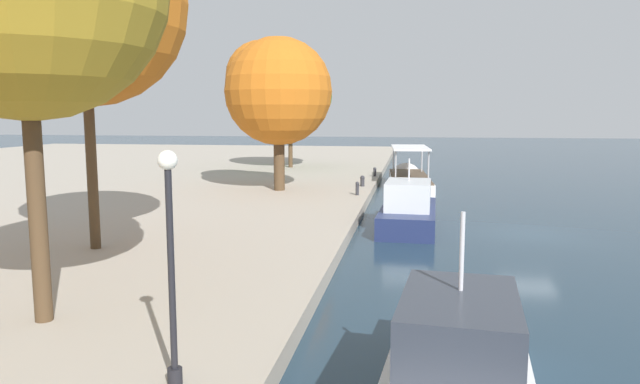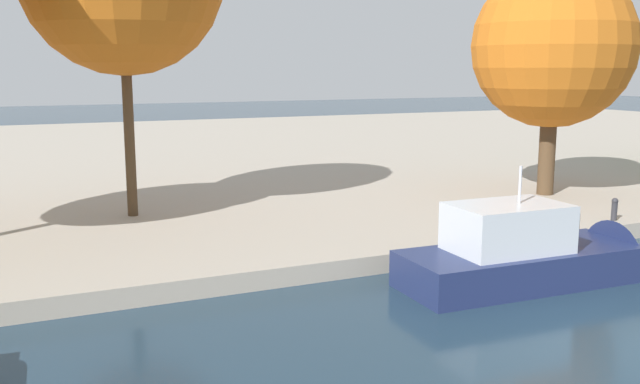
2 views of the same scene
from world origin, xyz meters
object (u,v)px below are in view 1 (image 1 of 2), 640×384
(motor_yacht_1, at_px, (409,213))
(mooring_bollard_1, at_px, (357,188))
(mooring_bollard_2, at_px, (375,171))
(tree_3, at_px, (88,1))
(tree_1, at_px, (293,98))
(tree_0, at_px, (274,87))
(motor_yacht_0, at_px, (458,366))
(mooring_bollard_0, at_px, (362,181))
(tour_boat_2, at_px, (409,182))
(lamp_post, at_px, (171,257))

(motor_yacht_1, xyz_separation_m, mooring_bollard_1, (6.17, 3.09, 0.37))
(mooring_bollard_2, height_order, tree_3, tree_3)
(mooring_bollard_1, relative_size, tree_1, 0.08)
(tree_1, height_order, tree_3, tree_3)
(tree_0, relative_size, tree_1, 0.97)
(motor_yacht_0, height_order, mooring_bollard_0, motor_yacht_0)
(mooring_bollard_1, bearing_deg, motor_yacht_0, -170.06)
(motor_yacht_0, xyz_separation_m, mooring_bollard_1, (23.66, 4.15, 0.28))
(mooring_bollard_1, relative_size, tree_0, 0.08)
(mooring_bollard_0, bearing_deg, mooring_bollard_1, -179.10)
(motor_yacht_0, bearing_deg, mooring_bollard_1, 15.39)
(tour_boat_2, bearing_deg, motor_yacht_1, 177.02)
(mooring_bollard_1, distance_m, mooring_bollard_2, 10.67)
(tour_boat_2, xyz_separation_m, mooring_bollard_1, (-9.13, 2.94, 0.65))
(mooring_bollard_1, height_order, tree_3, tree_3)
(motor_yacht_1, distance_m, tree_1, 26.64)
(mooring_bollard_0, distance_m, mooring_bollard_1, 4.27)
(tree_1, relative_size, tree_3, 0.81)
(tree_1, bearing_deg, mooring_bollard_0, -150.83)
(mooring_bollard_0, xyz_separation_m, tree_0, (-2.45, 5.38, 6.07))
(motor_yacht_1, bearing_deg, lamp_post, 170.17)
(motor_yacht_0, distance_m, tree_0, 27.95)
(motor_yacht_1, xyz_separation_m, lamp_post, (-18.72, 3.96, 2.27))
(tour_boat_2, relative_size, tree_0, 1.26)
(tree_3, bearing_deg, tree_0, -7.11)
(mooring_bollard_2, distance_m, tree_1, 11.90)
(tree_0, bearing_deg, tree_3, 172.89)
(lamp_post, height_order, tree_1, tree_1)
(motor_yacht_0, bearing_deg, mooring_bollard_2, 11.78)
(tour_boat_2, bearing_deg, tree_1, 47.61)
(motor_yacht_1, height_order, tree_3, tree_3)
(motor_yacht_1, distance_m, tree_0, 13.33)
(mooring_bollard_2, bearing_deg, tree_3, 163.11)
(mooring_bollard_0, height_order, mooring_bollard_2, mooring_bollard_0)
(tree_0, distance_m, tree_3, 17.59)
(motor_yacht_1, relative_size, mooring_bollard_1, 9.86)
(motor_yacht_0, relative_size, tour_boat_2, 0.65)
(lamp_post, distance_m, tree_0, 27.41)
(motor_yacht_0, distance_m, tree_3, 16.57)
(motor_yacht_1, bearing_deg, tree_3, 133.24)
(mooring_bollard_1, height_order, lamp_post, lamp_post)
(mooring_bollard_0, distance_m, tree_0, 8.48)
(motor_yacht_1, relative_size, tree_3, 0.66)
(lamp_post, bearing_deg, motor_yacht_0, -76.21)
(motor_yacht_0, distance_m, mooring_bollard_1, 24.02)
(mooring_bollard_0, relative_size, tree_3, 0.06)
(tree_3, bearing_deg, mooring_bollard_1, -26.14)
(tour_boat_2, bearing_deg, tree_3, 153.29)
(mooring_bollard_0, distance_m, tree_3, 22.68)
(tree_1, bearing_deg, motor_yacht_0, -164.26)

